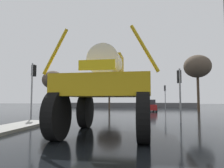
# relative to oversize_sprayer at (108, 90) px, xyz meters

# --- Properties ---
(ground_plane) EXTENTS (120.00, 120.00, 0.00)m
(ground_plane) POSITION_rel_oversize_sprayer_xyz_m (-0.77, 12.17, -1.91)
(ground_plane) COLOR black
(oversize_sprayer) EXTENTS (4.27, 5.52, 4.12)m
(oversize_sprayer) POSITION_rel_oversize_sprayer_xyz_m (0.00, 0.00, 0.00)
(oversize_sprayer) COLOR black
(oversize_sprayer) RESTS_ON ground
(sedan_ahead) EXTENTS (2.11, 4.21, 1.52)m
(sedan_ahead) POSITION_rel_oversize_sprayer_xyz_m (2.51, 18.98, -1.20)
(sedan_ahead) COLOR maroon
(sedan_ahead) RESTS_ON ground
(traffic_signal_near_left) EXTENTS (0.24, 0.54, 4.15)m
(traffic_signal_near_left) POSITION_rel_oversize_sprayer_xyz_m (-6.32, 5.09, 1.11)
(traffic_signal_near_left) COLOR gray
(traffic_signal_near_left) RESTS_ON ground
(traffic_signal_near_right) EXTENTS (0.24, 0.54, 3.55)m
(traffic_signal_near_right) POSITION_rel_oversize_sprayer_xyz_m (4.00, 5.10, 0.67)
(traffic_signal_near_right) COLOR gray
(traffic_signal_near_right) RESTS_ON ground
(traffic_signal_far_left) EXTENTS (0.24, 0.55, 3.81)m
(traffic_signal_far_left) POSITION_rel_oversize_sprayer_xyz_m (5.30, 24.03, 0.87)
(traffic_signal_far_left) COLOR gray
(traffic_signal_far_left) RESTS_ON ground
(traffic_signal_far_right) EXTENTS (0.24, 0.55, 3.80)m
(traffic_signal_far_right) POSITION_rel_oversize_sprayer_xyz_m (2.92, 24.03, 0.86)
(traffic_signal_far_right) COLOR gray
(traffic_signal_far_right) RESTS_ON ground
(bare_tree_left) EXTENTS (2.64, 2.64, 5.08)m
(bare_tree_left) POSITION_rel_oversize_sprayer_xyz_m (-9.28, 15.34, 1.98)
(bare_tree_left) COLOR #473828
(bare_tree_left) RESTS_ON ground
(bare_tree_right) EXTENTS (3.34, 3.34, 7.12)m
(bare_tree_right) POSITION_rel_oversize_sprayer_xyz_m (8.62, 17.92, 3.74)
(bare_tree_right) COLOR #473828
(bare_tree_right) RESTS_ON ground
(bare_tree_far_center) EXTENTS (4.16, 4.16, 6.73)m
(bare_tree_far_center) POSITION_rel_oversize_sprayer_xyz_m (-3.64, 25.13, 3.04)
(bare_tree_far_center) COLOR #473828
(bare_tree_far_center) RESTS_ON ground
(roadside_barrier) EXTENTS (26.95, 0.24, 0.90)m
(roadside_barrier) POSITION_rel_oversize_sprayer_xyz_m (-0.77, 33.14, -1.46)
(roadside_barrier) COLOR #59595B
(roadside_barrier) RESTS_ON ground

